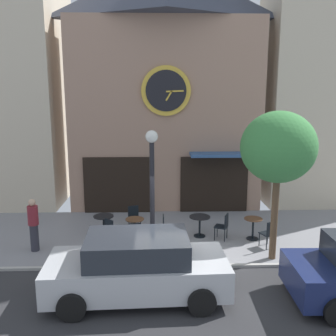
{
  "coord_description": "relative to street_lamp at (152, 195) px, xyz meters",
  "views": [
    {
      "loc": [
        -0.61,
        -9.79,
        4.88
      ],
      "look_at": [
        -0.23,
        2.57,
        2.36
      ],
      "focal_mm": 40.17,
      "sensor_mm": 36.0,
      "label": 1
    }
  ],
  "objects": [
    {
      "name": "cafe_chair_outer",
      "position": [
        0.25,
        1.17,
        -1.41
      ],
      "size": [
        0.4,
        0.4,
        0.9
      ],
      "color": "black",
      "rests_on": "ground_plane"
    },
    {
      "name": "neighbor_building_right",
      "position": [
        7.48,
        5.96,
        6.02
      ],
      "size": [
        5.17,
        3.19,
        15.93
      ],
      "color": "beige",
      "rests_on": "ground_plane"
    },
    {
      "name": "cafe_chair_facing_street",
      "position": [
        2.35,
        1.26,
        -1.41
      ],
      "size": [
        0.53,
        0.53,
        0.9
      ],
      "color": "black",
      "rests_on": "ground_plane"
    },
    {
      "name": "cafe_chair_by_entrance",
      "position": [
        -0.68,
        2.19,
        -1.41
      ],
      "size": [
        0.51,
        0.51,
        0.9
      ],
      "color": "black",
      "rests_on": "ground_plane"
    },
    {
      "name": "clock_building",
      "position": [
        0.52,
        5.52,
        3.27
      ],
      "size": [
        7.87,
        3.61,
        10.05
      ],
      "color": "#9E7A66",
      "rests_on": "ground_plane"
    },
    {
      "name": "pedestrian_maroon",
      "position": [
        -3.68,
        0.57,
        -1.08
      ],
      "size": [
        0.44,
        0.44,
        1.67
      ],
      "color": "#2D2D38",
      "rests_on": "ground_plane"
    },
    {
      "name": "cafe_table_center_right",
      "position": [
        3.36,
        1.28,
        -1.46
      ],
      "size": [
        0.61,
        0.61,
        0.73
      ],
      "color": "black",
      "rests_on": "ground_plane"
    },
    {
      "name": "cafe_chair_near_tree",
      "position": [
        3.68,
        0.54,
        -1.41
      ],
      "size": [
        0.53,
        0.53,
        0.9
      ],
      "color": "black",
      "rests_on": "ground_plane"
    },
    {
      "name": "street_tree",
      "position": [
        3.57,
        -0.22,
        1.39
      ],
      "size": [
        2.14,
        1.93,
        4.37
      ],
      "color": "brown",
      "rests_on": "ground_plane"
    },
    {
      "name": "cafe_chair_facing_wall",
      "position": [
        -1.33,
        0.92,
        -1.41
      ],
      "size": [
        0.57,
        0.57,
        0.9
      ],
      "color": "black",
      "rests_on": "ground_plane"
    },
    {
      "name": "cafe_table_rightmost",
      "position": [
        -0.61,
        1.37,
        -1.46
      ],
      "size": [
        0.62,
        0.62,
        0.73
      ],
      "color": "black",
      "rests_on": "ground_plane"
    },
    {
      "name": "cafe_table_center",
      "position": [
        1.59,
        1.58,
        -1.43
      ],
      "size": [
        0.71,
        0.71,
        0.72
      ],
      "color": "black",
      "rests_on": "ground_plane"
    },
    {
      "name": "cafe_chair_near_lamp",
      "position": [
        -0.57,
        0.55,
        -1.41
      ],
      "size": [
        0.44,
        0.44,
        0.9
      ],
      "color": "black",
      "rests_on": "ground_plane"
    },
    {
      "name": "cafe_table_center_left",
      "position": [
        -1.69,
        1.72,
        -1.44
      ],
      "size": [
        0.69,
        0.69,
        0.72
      ],
      "color": "black",
      "rests_on": "ground_plane"
    },
    {
      "name": "street_lamp",
      "position": [
        0.0,
        0.0,
        0.0
      ],
      "size": [
        0.36,
        0.36,
        3.82
      ],
      "color": "black",
      "rests_on": "ground_plane"
    },
    {
      "name": "ground_plane",
      "position": [
        0.75,
        -1.48,
        -1.96
      ],
      "size": [
        26.72,
        11.71,
        0.13
      ],
      "color": "gray"
    },
    {
      "name": "parked_car_silver",
      "position": [
        -0.34,
        -2.21,
        -1.18
      ],
      "size": [
        4.37,
        2.16,
        1.55
      ],
      "color": "#B7BABF",
      "rests_on": "ground_plane"
    }
  ]
}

